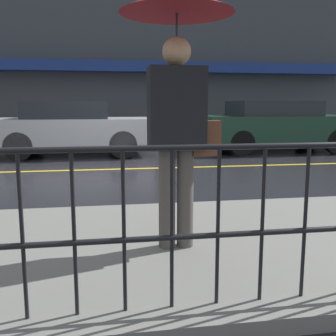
{
  "coord_description": "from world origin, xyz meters",
  "views": [
    {
      "loc": [
        -0.24,
        -8.24,
        1.35
      ],
      "look_at": [
        0.8,
        -1.84,
        0.3
      ],
      "focal_mm": 42.0,
      "sensor_mm": 36.0,
      "label": 1
    }
  ],
  "objects": [
    {
      "name": "building_storefront",
      "position": [
        0.0,
        5.63,
        3.02
      ],
      "size": [
        28.0,
        0.85,
        6.1
      ],
      "color": "#383D42",
      "rests_on": "ground_plane"
    },
    {
      "name": "lane_marking",
      "position": [
        0.0,
        0.0,
        0.0
      ],
      "size": [
        25.2,
        0.12,
        0.01
      ],
      "color": "gold",
      "rests_on": "ground_plane"
    },
    {
      "name": "car_silver",
      "position": [
        -1.07,
        2.5,
        0.75
      ],
      "size": [
        4.07,
        1.88,
        1.42
      ],
      "color": "#B2B5BA",
      "rests_on": "ground_plane"
    },
    {
      "name": "railing_foreground",
      "position": [
        -0.0,
        -6.01,
        0.74
      ],
      "size": [
        12.0,
        0.04,
        1.0
      ],
      "color": "black",
      "rests_on": "sidewalk_near"
    },
    {
      "name": "car_dark_green",
      "position": [
        4.68,
        2.5,
        0.76
      ],
      "size": [
        4.41,
        1.88,
        1.45
      ],
      "color": "#193828",
      "rests_on": "ground_plane"
    },
    {
      "name": "pedestrian",
      "position": [
        0.36,
        -4.99,
        1.73
      ],
      "size": [
        0.93,
        0.93,
        2.17
      ],
      "color": "#4C4742",
      "rests_on": "sidewalk_near"
    },
    {
      "name": "sidewalk_near",
      "position": [
        0.0,
        -4.86,
        0.06
      ],
      "size": [
        28.0,
        2.8,
        0.12
      ],
      "color": "slate",
      "rests_on": "ground_plane"
    },
    {
      "name": "ground_plane",
      "position": [
        0.0,
        0.0,
        0.0
      ],
      "size": [
        80.0,
        80.0,
        0.0
      ],
      "primitive_type": "plane",
      "color": "black"
    },
    {
      "name": "sidewalk_far",
      "position": [
        0.0,
        4.48,
        0.06
      ],
      "size": [
        28.0,
        2.05,
        0.12
      ],
      "color": "slate",
      "rests_on": "ground_plane"
    }
  ]
}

